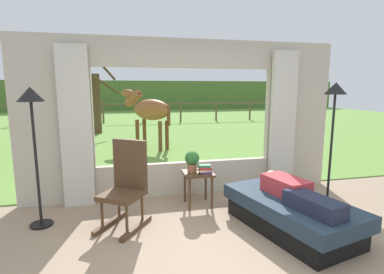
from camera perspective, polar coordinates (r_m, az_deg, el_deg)
ground_plane at (r=3.21m, az=7.99°, el=-24.27°), size 12.00×12.00×0.00m
back_wall_with_window at (r=4.88m, az=-1.22°, el=3.17°), size 5.20×0.12×2.55m
curtain_panel_left at (r=4.69m, az=-21.49°, el=1.67°), size 0.44×0.10×2.40m
curtain_panel_right at (r=5.36m, az=17.09°, el=2.79°), size 0.44×0.10×2.40m
outdoor_pasture_lawn at (r=15.78m, az=-9.39°, el=2.79°), size 36.00×21.68×0.02m
distant_hill_ridge at (r=25.51m, az=-10.94°, el=7.88°), size 36.00×2.00×2.40m
recliner_sofa at (r=4.04m, az=18.46°, el=-13.78°), size 1.28×1.87×0.42m
reclining_person at (r=3.90m, az=19.07°, el=-9.92°), size 0.47×1.43×0.22m
rocking_chair at (r=3.96m, az=-12.58°, el=-8.95°), size 0.76×0.82×1.12m
side_table at (r=4.54m, az=1.17°, el=-7.95°), size 0.44×0.44×0.52m
potted_plant at (r=4.50m, az=0.01°, el=-4.43°), size 0.22×0.22×0.32m
book_stack at (r=4.46m, az=2.51°, el=-6.17°), size 0.21×0.18×0.13m
floor_lamp_left at (r=4.15m, az=-28.45°, el=3.73°), size 0.32×0.32×1.80m
floor_lamp_right at (r=4.88m, az=25.74°, el=5.29°), size 0.32×0.32×1.87m
horse at (r=8.69m, az=-8.24°, el=5.16°), size 1.54×1.51×1.73m
pasture_tree at (r=12.14m, az=-17.97°, el=6.82°), size 1.57×1.18×3.00m
pasture_fence_line at (r=15.67m, az=-9.45°, el=5.44°), size 16.10×0.10×1.10m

